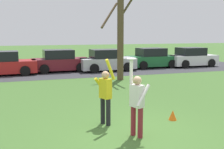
{
  "coord_description": "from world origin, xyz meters",
  "views": [
    {
      "loc": [
        -2.85,
        -6.86,
        2.76
      ],
      "look_at": [
        -0.22,
        1.05,
        1.51
      ],
      "focal_mm": 44.28,
      "sensor_mm": 36.0,
      "label": 1
    }
  ],
  "objects": [
    {
      "name": "field_cone_orange",
      "position": [
        1.7,
        0.65,
        0.16
      ],
      "size": [
        0.26,
        0.26,
        0.32
      ],
      "primitive_type": "cone",
      "color": "orange",
      "rests_on": "ground_plane"
    },
    {
      "name": "ground_plane",
      "position": [
        0.0,
        0.0,
        0.0
      ],
      "size": [
        120.0,
        120.0,
        0.0
      ],
      "primitive_type": "plane",
      "color": "#426B2D"
    },
    {
      "name": "person_defender",
      "position": [
        -0.48,
        0.92,
        0.98
      ],
      "size": [
        0.58,
        0.65,
        2.04
      ],
      "rotation": [
        0.0,
        0.0,
        5.11
      ],
      "color": "black",
      "rests_on": "ground_plane"
    },
    {
      "name": "parked_car_green",
      "position": [
        7.31,
        13.35,
        0.73
      ],
      "size": [
        4.14,
        2.12,
        1.59
      ],
      "rotation": [
        0.0,
        0.0,
        0.02
      ],
      "color": "#1E6633",
      "rests_on": "ground_plane"
    },
    {
      "name": "parked_car_white",
      "position": [
        10.83,
        13.02,
        0.73
      ],
      "size": [
        4.14,
        2.12,
        1.59
      ],
      "rotation": [
        0.0,
        0.0,
        0.02
      ],
      "color": "white",
      "rests_on": "ground_plane"
    },
    {
      "name": "parking_strip",
      "position": [
        1.61,
        13.0,
        0.0
      ],
      "size": [
        28.5,
        6.4,
        0.01
      ],
      "primitive_type": "cube",
      "color": "#38383D",
      "rests_on": "ground_plane"
    },
    {
      "name": "person_catcher",
      "position": [
        0.03,
        -0.29,
        0.98
      ],
      "size": [
        0.49,
        0.59,
        2.08
      ],
      "rotation": [
        0.0,
        0.0,
        1.97
      ],
      "color": "maroon",
      "rests_on": "ground_plane"
    },
    {
      "name": "parked_car_maroon",
      "position": [
        -0.13,
        13.37,
        0.73
      ],
      "size": [
        4.14,
        2.12,
        1.59
      ],
      "rotation": [
        0.0,
        0.0,
        0.02
      ],
      "color": "maroon",
      "rests_on": "ground_plane"
    },
    {
      "name": "parked_car_silver",
      "position": [
        3.23,
        12.68,
        0.73
      ],
      "size": [
        4.14,
        2.12,
        1.59
      ],
      "rotation": [
        0.0,
        0.0,
        0.02
      ],
      "color": "#BCBCC1",
      "rests_on": "ground_plane"
    },
    {
      "name": "frisbee_disc",
      "position": [
        -0.06,
        -0.08,
        2.09
      ],
      "size": [
        0.25,
        0.25,
        0.02
      ],
      "primitive_type": "cylinder",
      "color": "white",
      "rests_on": "person_catcher"
    },
    {
      "name": "parked_car_red",
      "position": [
        -3.94,
        12.78,
        0.73
      ],
      "size": [
        4.14,
        2.12,
        1.59
      ],
      "rotation": [
        0.0,
        0.0,
        0.02
      ],
      "color": "red",
      "rests_on": "ground_plane"
    },
    {
      "name": "bare_tree_tall",
      "position": [
        2.79,
        8.55,
        2.68
      ],
      "size": [
        2.09,
        1.65,
        6.15
      ],
      "color": "brown",
      "rests_on": "ground_plane"
    }
  ]
}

